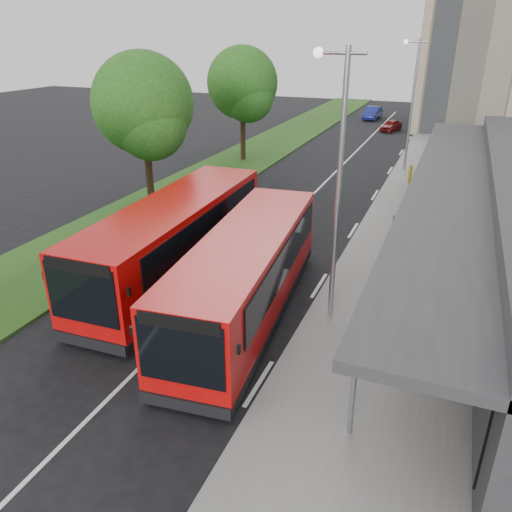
% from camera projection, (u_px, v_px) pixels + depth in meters
% --- Properties ---
extents(ground, '(120.00, 120.00, 0.00)m').
position_uv_depth(ground, '(186.00, 321.00, 15.94)').
color(ground, black).
rests_on(ground, ground).
extents(pavement, '(5.00, 80.00, 0.15)m').
position_uv_depth(pavement, '(430.00, 181.00, 30.81)').
color(pavement, gray).
rests_on(pavement, ground).
extents(grass_verge, '(5.00, 80.00, 0.10)m').
position_uv_depth(grass_verge, '(238.00, 163.00, 35.24)').
color(grass_verge, '#284F19').
rests_on(grass_verge, ground).
extents(lane_centre_line, '(0.12, 70.00, 0.01)m').
position_uv_depth(lane_centre_line, '(314.00, 193.00, 28.64)').
color(lane_centre_line, silver).
rests_on(lane_centre_line, ground).
extents(kerb_dashes, '(0.12, 56.00, 0.01)m').
position_uv_depth(kerb_dashes, '(383.00, 182.00, 30.91)').
color(kerb_dashes, silver).
rests_on(kerb_dashes, ground).
extents(tree_mid, '(4.85, 4.85, 7.79)m').
position_uv_depth(tree_mid, '(144.00, 110.00, 23.93)').
color(tree_mid, '#301F13').
rests_on(tree_mid, ground).
extents(tree_far, '(4.83, 4.83, 7.76)m').
position_uv_depth(tree_far, '(243.00, 88.00, 34.10)').
color(tree_far, '#301F13').
rests_on(tree_far, ground).
extents(lamp_post_near, '(1.44, 0.28, 8.00)m').
position_uv_depth(lamp_post_near, '(337.00, 174.00, 14.31)').
color(lamp_post_near, gray).
rests_on(lamp_post_near, pavement).
extents(lamp_post_far, '(1.44, 0.28, 8.00)m').
position_uv_depth(lamp_post_far, '(411.00, 98.00, 31.25)').
color(lamp_post_far, gray).
rests_on(lamp_post_far, pavement).
extents(bus_main, '(3.46, 10.16, 2.82)m').
position_uv_depth(bus_main, '(247.00, 275.00, 15.70)').
color(bus_main, '#C00A0A').
rests_on(bus_main, ground).
extents(bus_second, '(2.99, 10.61, 2.98)m').
position_uv_depth(bus_second, '(176.00, 240.00, 18.15)').
color(bus_second, '#C00A0A').
rests_on(bus_second, ground).
extents(litter_bin, '(0.63, 0.63, 0.99)m').
position_uv_depth(litter_bin, '(398.00, 228.00, 21.80)').
color(litter_bin, '#392717').
rests_on(litter_bin, pavement).
extents(bollard, '(0.19, 0.19, 1.13)m').
position_uv_depth(bollard, '(410.00, 175.00, 29.63)').
color(bollard, yellow).
rests_on(bollard, pavement).
extents(car_near, '(1.94, 3.29, 1.05)m').
position_uv_depth(car_near, '(391.00, 125.00, 46.74)').
color(car_near, '#630E0E').
rests_on(car_near, ground).
extents(car_far, '(1.59, 3.98, 1.29)m').
position_uv_depth(car_far, '(373.00, 113.00, 53.11)').
color(car_far, navy).
rests_on(car_far, ground).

